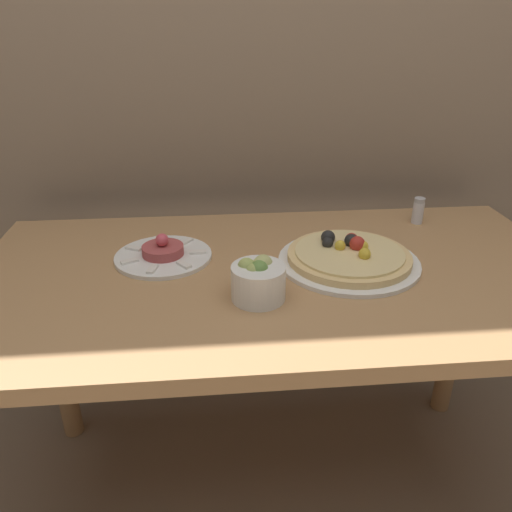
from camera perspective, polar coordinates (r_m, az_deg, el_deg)
name	(u,v)px	position (r m, az deg, el deg)	size (l,w,h in m)	color
dining_table	(277,307)	(1.17, 2.45, -5.87)	(1.37, 0.72, 0.72)	#AD7F51
pizza_plate	(349,257)	(1.16, 10.56, -0.09)	(0.32, 0.32, 0.06)	white
tartare_plate	(163,254)	(1.19, -10.55, 0.22)	(0.23, 0.23, 0.06)	white
small_bowl	(258,279)	(0.99, 0.24, -2.68)	(0.11, 0.11, 0.09)	white
salt_shaker	(418,211)	(1.44, 18.04, 4.95)	(0.03, 0.03, 0.07)	silver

